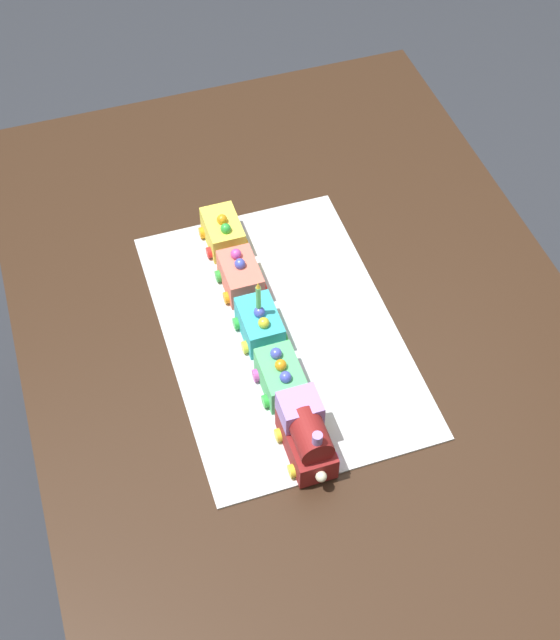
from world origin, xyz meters
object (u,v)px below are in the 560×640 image
Objects in this scene: cake_car_tanker_turquoise at (260,324)px; birthday_candle at (258,296)px; cake_car_gondola_lemon at (223,232)px; cake_locomotive at (306,434)px; cake_car_hopper_mint_green at (281,376)px; dining_table at (299,352)px; cake_car_flatbed_coral at (240,276)px.

cake_car_tanker_turquoise is 0.07m from birthday_candle.
cake_locomotive is at bearing -180.00° from cake_car_gondola_lemon.
cake_car_hopper_mint_green and cake_car_gondola_lemon have the same top height.
cake_car_flatbed_coral is (0.10, 0.08, 0.14)m from dining_table.
cake_locomotive is 0.13m from cake_car_hopper_mint_green.
dining_table is at bearing -80.23° from birthday_candle.
cake_car_gondola_lemon is at bearing 20.44° from dining_table.
dining_table is 0.21m from cake_car_hopper_mint_green.
cake_car_tanker_turquoise is at bearing 180.00° from birthday_candle.
birthday_candle is (0.25, 0.00, 0.06)m from cake_locomotive.
cake_car_tanker_turquoise is 1.00× the size of cake_car_flatbed_coral.
cake_locomotive is (-0.26, 0.08, 0.16)m from dining_table.
dining_table is 22.10× the size of birthday_candle.
cake_car_gondola_lemon is 0.24m from birthday_candle.
cake_car_flatbed_coral is 0.12m from cake_car_gondola_lemon.
dining_table is at bearing -31.07° from cake_car_hopper_mint_green.
birthday_candle is at bearing 0.00° from cake_locomotive.
dining_table is 0.19m from cake_car_flatbed_coral.
cake_locomotive reaches higher than cake_car_hopper_mint_green.
birthday_candle is at bearing -0.00° from cake_car_hopper_mint_green.
cake_locomotive is 2.21× the size of birthday_candle.
cake_locomotive reaches higher than cake_car_tanker_turquoise.
cake_car_hopper_mint_green is (0.13, 0.00, -0.02)m from cake_locomotive.
dining_table is 0.32m from cake_locomotive.
cake_car_hopper_mint_green is at bearing 180.00° from cake_car_gondola_lemon.
dining_table is 14.00× the size of cake_car_tanker_turquoise.
cake_car_flatbed_coral is at bearing 0.00° from birthday_candle.
cake_car_gondola_lemon is at bearing 0.00° from cake_car_flatbed_coral.
cake_locomotive is 0.37m from cake_car_flatbed_coral.
cake_car_tanker_turquoise is 1.00× the size of cake_car_gondola_lemon.
cake_car_hopper_mint_green is 0.35m from cake_car_gondola_lemon.
cake_locomotive is 1.40× the size of cake_car_hopper_mint_green.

